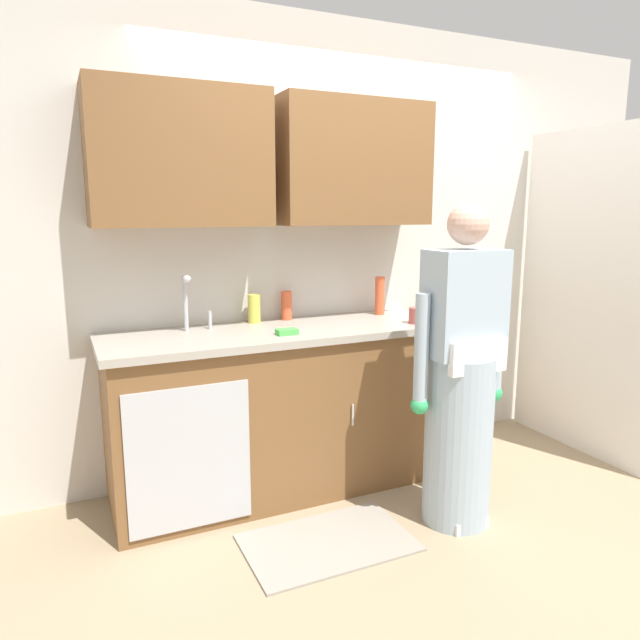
{
  "coord_description": "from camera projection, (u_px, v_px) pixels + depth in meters",
  "views": [
    {
      "loc": [
        -1.67,
        -2.24,
        1.58
      ],
      "look_at": [
        -0.39,
        0.55,
        1.0
      ],
      "focal_mm": 32.51,
      "sensor_mm": 36.0,
      "label": 1
    }
  ],
  "objects": [
    {
      "name": "floor_mat",
      "position": [
        328.0,
        543.0,
        2.79
      ],
      "size": [
        0.8,
        0.5,
        0.01
      ],
      "primitive_type": "cube",
      "color": "gray",
      "rests_on": "ground"
    },
    {
      "name": "closet_door_panel",
      "position": [
        587.0,
        294.0,
        3.74
      ],
      "size": [
        0.04,
        1.1,
        2.1
      ],
      "primitive_type": "cube",
      "rotation": [
        0.0,
        0.0,
        1.57
      ],
      "color": "silver",
      "rests_on": "ground"
    },
    {
      "name": "ground_plane",
      "position": [
        432.0,
        522.0,
        2.98
      ],
      "size": [
        9.0,
        9.0,
        0.0
      ],
      "primitive_type": "plane",
      "color": "#998466"
    },
    {
      "name": "counter_cabinet",
      "position": [
        283.0,
        413.0,
        3.3
      ],
      "size": [
        1.9,
        0.62,
        0.9
      ],
      "color": "brown",
      "rests_on": "ground"
    },
    {
      "name": "bottle_dish_liquid",
      "position": [
        380.0,
        296.0,
        3.62
      ],
      "size": [
        0.06,
        0.06,
        0.24
      ],
      "primitive_type": "cylinder",
      "color": "#E05933",
      "rests_on": "countertop"
    },
    {
      "name": "sponge",
      "position": [
        287.0,
        332.0,
        3.05
      ],
      "size": [
        0.11,
        0.07,
        0.03
      ],
      "primitive_type": "cube",
      "color": "#4CBF4C",
      "rests_on": "countertop"
    },
    {
      "name": "bottle_water_short",
      "position": [
        287.0,
        305.0,
        3.45
      ],
      "size": [
        0.06,
        0.06,
        0.17
      ],
      "primitive_type": "cylinder",
      "color": "#E05933",
      "rests_on": "countertop"
    },
    {
      "name": "kitchen_wall_with_uppers",
      "position": [
        327.0,
        228.0,
        3.54
      ],
      "size": [
        4.8,
        0.44,
        2.7
      ],
      "color": "beige",
      "rests_on": "ground"
    },
    {
      "name": "cup_by_sink",
      "position": [
        415.0,
        316.0,
        3.34
      ],
      "size": [
        0.08,
        0.08,
        0.09
      ],
      "primitive_type": "cylinder",
      "color": "#B24C47",
      "rests_on": "countertop"
    },
    {
      "name": "person_at_sink",
      "position": [
        460.0,
        392.0,
        2.89
      ],
      "size": [
        0.55,
        0.34,
        1.62
      ],
      "color": "white",
      "rests_on": "ground"
    },
    {
      "name": "bottle_water_tall",
      "position": [
        254.0,
        309.0,
        3.36
      ],
      "size": [
        0.07,
        0.07,
        0.17
      ],
      "primitive_type": "cylinder",
      "color": "#D8D14C",
      "rests_on": "countertop"
    },
    {
      "name": "countertop",
      "position": [
        282.0,
        332.0,
        3.21
      ],
      "size": [
        1.96,
        0.66,
        0.04
      ],
      "primitive_type": "cube",
      "color": "#A8A093",
      "rests_on": "counter_cabinet"
    },
    {
      "name": "sink",
      "position": [
        200.0,
        338.0,
        3.03
      ],
      "size": [
        0.5,
        0.36,
        0.35
      ],
      "color": "#B7BABF",
      "rests_on": "counter_cabinet"
    }
  ]
}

